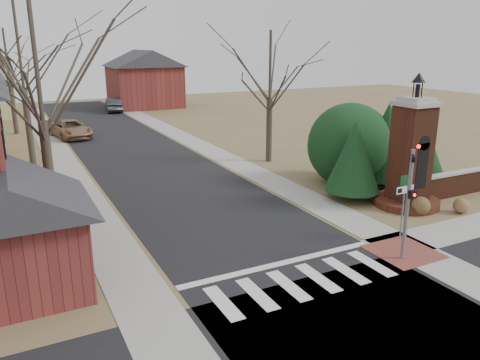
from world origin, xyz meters
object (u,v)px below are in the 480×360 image
pickup_truck (71,129)px  distant_car (114,105)px  traffic_signal_pole (409,193)px  brick_gate_monument (410,163)px  sign_post (404,194)px

pickup_truck → distant_car: size_ratio=1.09×
traffic_signal_pole → distant_car: 44.72m
brick_gate_monument → distant_car: (-5.60, 40.26, -1.35)m
brick_gate_monument → pickup_truck: 28.72m
traffic_signal_pole → brick_gate_monument: size_ratio=0.69×
sign_post → distant_car: size_ratio=0.56×
traffic_signal_pole → brick_gate_monument: bearing=43.2°
distant_car → brick_gate_monument: bearing=106.0°
pickup_truck → brick_gate_monument: bearing=-74.0°
traffic_signal_pole → brick_gate_monument: (4.70, 4.42, -0.42)m
sign_post → brick_gate_monument: 4.55m
sign_post → pickup_truck: (-8.99, 28.87, -1.20)m
traffic_signal_pole → sign_post: size_ratio=1.64×
sign_post → distant_car: bearing=92.9°
traffic_signal_pole → sign_post: 2.02m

